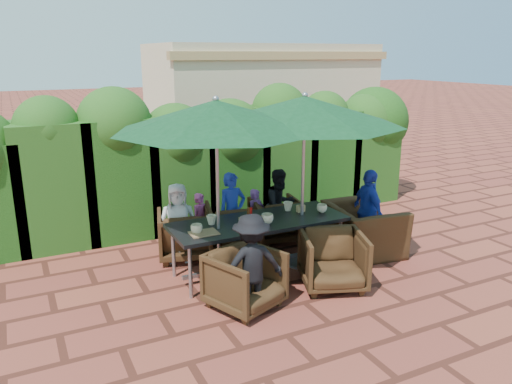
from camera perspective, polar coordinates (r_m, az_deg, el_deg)
name	(u,v)px	position (r m, az deg, el deg)	size (l,w,h in m)	color
ground	(263,269)	(7.17, 0.85, -8.78)	(80.00, 80.00, 0.00)	brown
dining_table	(259,225)	(6.86, 0.31, -3.84)	(2.44, 0.90, 0.75)	black
umbrella_left	(216,116)	(6.21, -4.59, 8.66)	(2.59, 2.59, 2.46)	gray
umbrella_right	(305,111)	(6.79, 5.58, 9.23)	(2.69, 2.69, 2.46)	gray
chair_far_left	(185,232)	(7.50, -8.16, -4.54)	(0.77, 0.72, 0.79)	black
chair_far_mid	(233,225)	(7.70, -2.60, -3.76)	(0.79, 0.74, 0.82)	black
chair_far_right	(276,218)	(8.11, 2.28, -2.93)	(0.75, 0.70, 0.77)	black
chair_near_left	(245,277)	(6.01, -1.24, -9.71)	(0.76, 0.71, 0.78)	black
chair_near_right	(333,257)	(6.58, 8.82, -7.40)	(0.79, 0.74, 0.82)	black
chair_end_right	(364,221)	(7.78, 12.24, -3.26)	(1.12, 0.73, 0.98)	black
adult_far_left	(178,222)	(7.35, -8.89, -3.46)	(0.57, 0.34, 1.16)	silver
adult_far_mid	(232,212)	(7.62, -2.72, -2.32)	(0.44, 0.36, 1.23)	#1F35AB
adult_far_right	(280,206)	(8.01, 2.78, -1.57)	(0.57, 0.35, 1.19)	black
adult_near_left	(251,264)	(5.83, -0.53, -8.22)	(0.77, 0.35, 1.21)	black
adult_end_right	(368,211)	(7.78, 12.72, -2.12)	(0.75, 0.38, 1.28)	#1F35AB
child_left	(201,221)	(7.78, -6.30, -3.34)	(0.32, 0.26, 0.90)	#D64B9D
child_right	(256,217)	(7.93, 0.01, -2.85)	(0.32, 0.26, 0.90)	#874699
pedestrian_a	(246,147)	(11.30, -1.19, 5.17)	(1.71, 0.61, 1.83)	#25873D
pedestrian_b	(261,145)	(11.66, 0.60, 5.44)	(0.87, 0.53, 1.81)	#D64B9D
pedestrian_c	(311,145)	(12.36, 6.36, 5.32)	(0.99, 0.45, 1.55)	#999AA2
cup_a	(197,229)	(6.38, -6.81, -4.20)	(0.15, 0.15, 0.12)	beige
cup_b	(211,220)	(6.68, -5.12, -3.18)	(0.14, 0.14, 0.13)	beige
cup_c	(267,219)	(6.70, 1.30, -3.06)	(0.17, 0.17, 0.13)	beige
cup_d	(288,206)	(7.24, 3.67, -1.65)	(0.14, 0.14, 0.13)	beige
cup_e	(322,208)	(7.22, 7.54, -1.85)	(0.15, 0.15, 0.12)	beige
ketchup_bottle	(251,213)	(6.85, -0.61, -2.45)	(0.04, 0.04, 0.17)	#B20C0A
sauce_bottle	(249,214)	(6.84, -0.86, -2.47)	(0.04, 0.04, 0.17)	#4C230C
serving_tray	(204,233)	(6.37, -5.97, -4.69)	(0.35, 0.25, 0.02)	#926B46
number_block_left	(244,221)	(6.66, -1.43, -3.31)	(0.12, 0.06, 0.10)	tan
number_block_right	(301,208)	(7.21, 5.14, -1.88)	(0.12, 0.06, 0.10)	tan
hedge_wall	(192,151)	(8.74, -7.34, 4.66)	(9.10, 1.60, 2.46)	#13330D
building	(261,102)	(14.41, 0.60, 10.21)	(6.20, 3.08, 3.20)	beige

